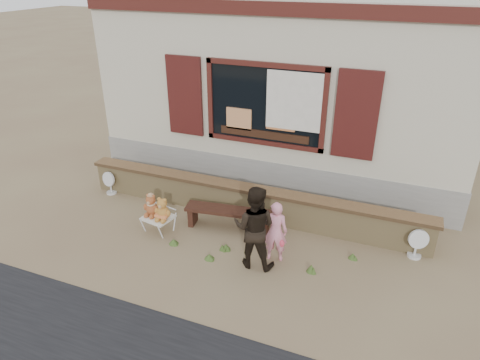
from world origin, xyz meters
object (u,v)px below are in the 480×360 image
at_px(folding_chair, 158,218).
at_px(teddy_bear_left, 151,204).
at_px(bench, 228,214).
at_px(adult, 254,227).
at_px(teddy_bear_right, 163,208).
at_px(child, 275,231).

height_order(folding_chair, teddy_bear_left, teddy_bear_left).
distance_m(bench, folding_chair, 1.33).
distance_m(bench, adult, 1.27).
bearing_deg(adult, folding_chair, -12.68).
bearing_deg(folding_chair, teddy_bear_left, 180.00).
relative_size(folding_chair, teddy_bear_right, 1.32).
xyz_separation_m(folding_chair, child, (2.31, -0.02, 0.27)).
bearing_deg(bench, child, -35.99).
height_order(teddy_bear_left, child, child).
height_order(teddy_bear_right, child, child).
bearing_deg(child, adult, 32.93).
xyz_separation_m(folding_chair, teddy_bear_right, (0.14, -0.03, 0.26)).
xyz_separation_m(folding_chair, teddy_bear_left, (-0.14, 0.03, 0.25)).
distance_m(teddy_bear_left, teddy_bear_right, 0.28).
bearing_deg(adult, bench, -50.64).
bearing_deg(teddy_bear_right, teddy_bear_left, 180.00).
height_order(folding_chair, child, child).
xyz_separation_m(bench, teddy_bear_right, (-1.06, -0.60, 0.24)).
relative_size(folding_chair, teddy_bear_left, 1.34).
bearing_deg(bench, folding_chair, -162.26).
xyz_separation_m(bench, adult, (0.83, -0.86, 0.43)).
height_order(bench, teddy_bear_left, teddy_bear_left).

